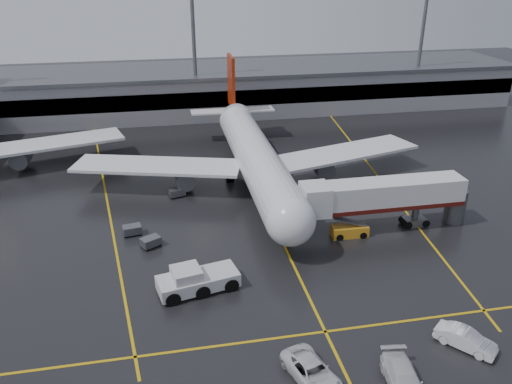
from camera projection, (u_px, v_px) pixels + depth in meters
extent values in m
plane|color=black|center=(269.00, 214.00, 61.98)|extent=(220.00, 220.00, 0.00)
cube|color=gold|center=(269.00, 214.00, 61.97)|extent=(0.25, 90.00, 0.02)
cube|color=gold|center=(325.00, 332.00, 42.34)|extent=(60.00, 0.25, 0.02)
cube|color=gold|center=(106.00, 193.00, 67.43)|extent=(9.99, 69.35, 0.02)
cube|color=gold|center=(375.00, 172.00, 74.02)|extent=(7.57, 69.64, 0.02)
cube|color=gray|center=(219.00, 91.00, 103.15)|extent=(120.00, 18.00, 8.00)
cube|color=black|center=(225.00, 99.00, 95.09)|extent=(120.00, 0.40, 3.00)
cube|color=#595B60|center=(218.00, 69.00, 101.35)|extent=(122.00, 19.00, 0.60)
cylinder|color=#595B60|center=(194.00, 53.00, 93.38)|extent=(0.70, 0.70, 25.00)
cylinder|color=#595B60|center=(421.00, 46.00, 101.19)|extent=(0.70, 0.70, 25.00)
cylinder|color=silver|center=(256.00, 159.00, 67.37)|extent=(5.20, 36.00, 5.20)
sphere|color=silver|center=(291.00, 221.00, 51.30)|extent=(5.20, 5.20, 5.20)
cone|color=silver|center=(233.00, 112.00, 85.86)|extent=(4.94, 8.00, 4.94)
cube|color=maroon|center=(231.00, 82.00, 84.71)|extent=(0.50, 5.50, 8.50)
cube|color=silver|center=(233.00, 111.00, 85.77)|extent=(14.00, 3.00, 0.25)
cube|color=silver|center=(157.00, 166.00, 67.23)|extent=(22.80, 11.83, 0.40)
cube|color=silver|center=(344.00, 153.00, 71.74)|extent=(22.80, 11.83, 0.40)
cylinder|color=#595B60|center=(185.00, 176.00, 67.53)|extent=(2.60, 4.50, 2.60)
cylinder|color=#595B60|center=(322.00, 166.00, 70.82)|extent=(2.60, 4.50, 2.60)
cylinder|color=#595B60|center=(283.00, 234.00, 55.32)|extent=(0.56, 0.56, 2.00)
cylinder|color=#595B60|center=(230.00, 174.00, 70.82)|extent=(0.56, 0.56, 2.00)
cylinder|color=#595B60|center=(275.00, 171.00, 71.93)|extent=(0.56, 0.56, 2.00)
cylinder|color=black|center=(283.00, 239.00, 55.54)|extent=(0.40, 1.10, 1.10)
cylinder|color=black|center=(230.00, 177.00, 71.01)|extent=(1.00, 1.40, 1.40)
cylinder|color=black|center=(274.00, 174.00, 72.12)|extent=(1.00, 1.40, 1.40)
cube|color=silver|center=(46.00, 144.00, 75.17)|extent=(22.80, 11.83, 0.40)
cylinder|color=#595B60|center=(21.00, 157.00, 74.25)|extent=(2.60, 4.50, 2.60)
cube|color=silver|center=(385.00, 193.00, 56.87)|extent=(18.00, 3.20, 3.00)
cube|color=#4B110C|center=(384.00, 204.00, 57.41)|extent=(18.00, 3.30, 0.50)
cube|color=silver|center=(315.00, 199.00, 55.45)|extent=(3.00, 3.40, 3.30)
cylinder|color=#595B60|center=(415.00, 213.00, 58.77)|extent=(0.80, 0.80, 3.00)
cube|color=#595B60|center=(414.00, 221.00, 59.21)|extent=(2.60, 1.60, 0.90)
cylinder|color=#595B60|center=(455.00, 206.00, 59.43)|extent=(2.40, 2.40, 4.00)
cylinder|color=black|center=(405.00, 222.00, 59.02)|extent=(0.90, 1.80, 0.90)
cylinder|color=black|center=(423.00, 221.00, 59.40)|extent=(0.90, 1.80, 0.90)
cube|color=silver|center=(198.00, 281.00, 47.36)|extent=(7.94, 4.46, 1.28)
cube|color=silver|center=(186.00, 274.00, 46.54)|extent=(3.04, 3.04, 1.07)
cube|color=black|center=(186.00, 274.00, 46.54)|extent=(2.73, 2.73, 0.96)
cylinder|color=black|center=(169.00, 291.00, 46.54)|extent=(2.02, 3.42, 1.39)
cylinder|color=black|center=(198.00, 284.00, 47.52)|extent=(2.02, 3.42, 1.39)
cylinder|color=black|center=(226.00, 278.00, 48.49)|extent=(2.02, 3.42, 1.39)
cube|color=orange|center=(349.00, 231.00, 56.83)|extent=(4.11, 1.82, 1.24)
cube|color=#595B60|center=(350.00, 221.00, 56.33)|extent=(3.94, 1.14, 1.42)
cylinder|color=black|center=(338.00, 234.00, 56.75)|extent=(0.85, 1.94, 0.79)
cylinder|color=black|center=(361.00, 232.00, 57.14)|extent=(0.85, 1.94, 0.79)
imported|color=silver|center=(312.00, 372.00, 37.12)|extent=(4.13, 6.19, 1.58)
imported|color=silver|center=(404.00, 380.00, 36.40)|extent=(2.99, 5.89, 1.64)
imported|color=silver|center=(466.00, 339.00, 40.36)|extent=(4.31, 4.69, 1.56)
cube|color=#595B60|center=(151.00, 241.00, 54.63)|extent=(2.38, 2.12, 0.90)
cylinder|color=black|center=(147.00, 249.00, 54.00)|extent=(0.40, 0.20, 0.40)
cylinder|color=black|center=(160.00, 244.00, 54.95)|extent=(0.40, 0.20, 0.40)
cylinder|color=black|center=(142.00, 246.00, 54.69)|extent=(0.40, 0.20, 0.40)
cylinder|color=black|center=(155.00, 241.00, 55.64)|extent=(0.40, 0.20, 0.40)
cube|color=#595B60|center=(132.00, 229.00, 57.03)|extent=(2.19, 1.62, 0.90)
cylinder|color=black|center=(126.00, 236.00, 56.55)|extent=(0.40, 0.20, 0.40)
cylinder|color=black|center=(140.00, 234.00, 57.06)|extent=(0.40, 0.20, 0.40)
cylinder|color=black|center=(125.00, 232.00, 57.40)|extent=(0.40, 0.20, 0.40)
cylinder|color=black|center=(139.00, 230.00, 57.91)|extent=(0.40, 0.20, 0.40)
cube|color=#595B60|center=(177.00, 192.00, 66.24)|extent=(2.29, 1.82, 0.90)
cylinder|color=black|center=(173.00, 198.00, 65.70)|extent=(0.40, 0.20, 0.40)
cylinder|color=black|center=(184.00, 195.00, 66.37)|extent=(0.40, 0.20, 0.40)
cylinder|color=black|center=(170.00, 195.00, 66.50)|extent=(0.40, 0.20, 0.40)
cylinder|color=black|center=(182.00, 193.00, 67.18)|extent=(0.40, 0.20, 0.40)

